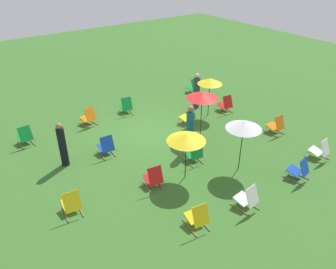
{
  "coord_description": "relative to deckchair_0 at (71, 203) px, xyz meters",
  "views": [
    {
      "loc": [
        6.55,
        10.21,
        6.96
      ],
      "look_at": [
        0.0,
        1.2,
        0.5
      ],
      "focal_mm": 35.3,
      "sensor_mm": 36.0,
      "label": 1
    }
  ],
  "objects": [
    {
      "name": "ground_plane",
      "position": [
        -4.52,
        -2.61,
        -0.37
      ],
      "size": [
        40.0,
        40.0,
        0.0
      ],
      "primitive_type": "plane",
      "color": "#386B28"
    },
    {
      "name": "deckchair_0",
      "position": [
        0.0,
        0.0,
        0.0
      ],
      "size": [
        0.56,
        0.81,
        0.83
      ],
      "rotation": [
        0.0,
        0.0,
        -0.12
      ],
      "color": "olive",
      "rests_on": "ground"
    },
    {
      "name": "deckchair_1",
      "position": [
        -0.0,
        -4.79,
        0.0
      ],
      "size": [
        0.52,
        0.78,
        0.83
      ],
      "rotation": [
        0.0,
        0.0,
        0.05
      ],
      "color": "olive",
      "rests_on": "ground"
    },
    {
      "name": "deckchair_2",
      "position": [
        -2.73,
        -4.86,
        0.0
      ],
      "size": [
        0.65,
        0.85,
        0.83
      ],
      "rotation": [
        0.0,
        0.0,
        0.25
      ],
      "color": "olive",
      "rests_on": "ground"
    },
    {
      "name": "deckchair_3",
      "position": [
        -2.63,
        2.6,
        0.0
      ],
      "size": [
        0.57,
        0.82,
        0.83
      ],
      "rotation": [
        0.0,
        0.0,
        -0.13
      ],
      "color": "olive",
      "rests_on": "ground"
    },
    {
      "name": "deckchair_4",
      "position": [
        -4.33,
        2.89,
        0.0
      ],
      "size": [
        0.56,
        0.81,
        0.83
      ],
      "rotation": [
        0.0,
        0.0,
        0.12
      ],
      "color": "olive",
      "rests_on": "ground"
    },
    {
      "name": "deckchair_5",
      "position": [
        -6.83,
        2.92,
        0.0
      ],
      "size": [
        0.61,
        0.84,
        0.83
      ],
      "rotation": [
        0.0,
        0.0,
        0.2
      ],
      "color": "olive",
      "rests_on": "ground"
    },
    {
      "name": "deckchair_6",
      "position": [
        -8.51,
        2.64,
        0.0
      ],
      "size": [
        0.57,
        0.82,
        0.83
      ],
      "rotation": [
        0.0,
        0.0,
        0.13
      ],
      "color": "olive",
      "rests_on": "ground"
    },
    {
      "name": "deckchair_7",
      "position": [
        -8.54,
        -2.29,
        0.0
      ],
      "size": [
        0.55,
        0.81,
        0.83
      ],
      "rotation": [
        0.0,
        0.0,
        -0.11
      ],
      "color": "olive",
      "rests_on": "ground"
    },
    {
      "name": "deckchair_8",
      "position": [
        -4.62,
        0.06,
        0.0
      ],
      "size": [
        0.57,
        0.82,
        0.83
      ],
      "rotation": [
        0.0,
        0.0,
        -0.13
      ],
      "color": "olive",
      "rests_on": "ground"
    },
    {
      "name": "deckchair_9",
      "position": [
        -8.74,
        -4.89,
        0.0
      ],
      "size": [
        0.48,
        0.76,
        0.83
      ],
      "rotation": [
        0.0,
        0.0,
        0.0
      ],
      "color": "olive",
      "rests_on": "ground"
    },
    {
      "name": "deckchair_10",
      "position": [
        -8.77,
        0.45,
        0.0
      ],
      "size": [
        0.49,
        0.76,
        0.83
      ],
      "rotation": [
        0.0,
        0.0,
        0.01
      ],
      "color": "olive",
      "rests_on": "ground"
    },
    {
      "name": "deckchair_11",
      "position": [
        -4.62,
        -4.87,
        0.0
      ],
      "size": [
        0.64,
        0.85,
        0.83
      ],
      "rotation": [
        0.0,
        0.0,
        -0.23
      ],
      "color": "olive",
      "rests_on": "ground"
    },
    {
      "name": "deckchair_12",
      "position": [
        -2.26,
        -2.24,
        0.0
      ],
      "size": [
        0.52,
        0.79,
        0.83
      ],
      "rotation": [
        0.0,
        0.0,
        -0.07
      ],
      "color": "olive",
      "rests_on": "ground"
    },
    {
      "name": "deckchair_13",
      "position": [
        -2.63,
        0.41,
        0.0
      ],
      "size": [
        0.58,
        0.82,
        0.83
      ],
      "rotation": [
        0.0,
        0.0,
        -0.14
      ],
      "color": "olive",
      "rests_on": "ground"
    },
    {
      "name": "deckchair_14",
      "position": [
        -6.3,
        -2.33,
        0.0
      ],
      "size": [
        0.63,
        0.84,
        0.83
      ],
      "rotation": [
        0.0,
        0.0,
        0.21
      ],
      "color": "olive",
      "rests_on": "ground"
    },
    {
      "name": "umbrella_0",
      "position": [
        -5.64,
        1.32,
        1.42
      ],
      "size": [
        1.21,
        1.21,
        1.95
      ],
      "color": "black",
      "rests_on": "ground"
    },
    {
      "name": "umbrella_1",
      "position": [
        -3.79,
        0.6,
        1.22
      ],
      "size": [
        1.28,
        1.28,
        1.73
      ],
      "color": "black",
      "rests_on": "ground"
    },
    {
      "name": "umbrella_2",
      "position": [
        -7.62,
        -2.49,
        1.3
      ],
      "size": [
        1.11,
        1.11,
        1.81
      ],
      "color": "black",
      "rests_on": "ground"
    },
    {
      "name": "umbrella_3",
      "position": [
        -6.13,
        -1.31,
        1.41
      ],
      "size": [
        1.29,
        1.29,
        1.9
      ],
      "color": "black",
      "rests_on": "ground"
    },
    {
      "name": "person_0",
      "position": [
        -5.05,
        -0.71,
        0.52
      ],
      "size": [
        0.42,
        0.42,
        1.85
      ],
      "rotation": [
        0.0,
        0.0,
        5.63
      ],
      "color": "#195972",
      "rests_on": "ground"
    },
    {
      "name": "person_1",
      "position": [
        -7.74,
        -3.5,
        0.44
      ],
      "size": [
        0.42,
        0.42,
        1.71
      ],
      "rotation": [
        0.0,
        0.0,
        2.56
      ],
      "color": "#333847",
      "rests_on": "ground"
    },
    {
      "name": "person_2",
      "position": [
        -0.75,
        -2.53,
        0.45
      ],
      "size": [
        0.28,
        0.28,
        1.7
      ],
      "rotation": [
        0.0,
        0.0,
        4.73
      ],
      "color": "black",
      "rests_on": "ground"
    }
  ]
}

